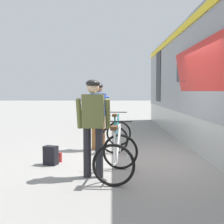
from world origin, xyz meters
name	(u,v)px	position (x,y,z in m)	size (l,w,h in m)	color
ground_plane	(145,159)	(0.00, 0.00, 0.00)	(80.00, 80.00, 0.00)	gray
cyclist_near_in_blue	(99,110)	(-1.12, 1.00, 1.05)	(0.65, 0.39, 1.76)	#935B2D
cyclist_far_in_olive	(94,119)	(-1.09, -1.36, 1.05)	(0.62, 0.33, 1.76)	#232328
bicycle_near_teal	(117,135)	(-0.63, 1.01, 0.40)	(0.85, 1.16, 0.99)	black
bicycle_far_white	(118,155)	(-0.66, -1.39, 0.40)	(0.85, 1.16, 0.99)	black
backpack_on_platform	(51,155)	(-2.05, -0.53, 0.20)	(0.28, 0.18, 0.40)	black
water_bottle_near_the_bikes	(129,155)	(-0.37, -0.09, 0.09)	(0.08, 0.08, 0.19)	silver
water_bottle_by_the_backpack	(61,157)	(-1.89, -0.31, 0.10)	(0.07, 0.07, 0.20)	red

